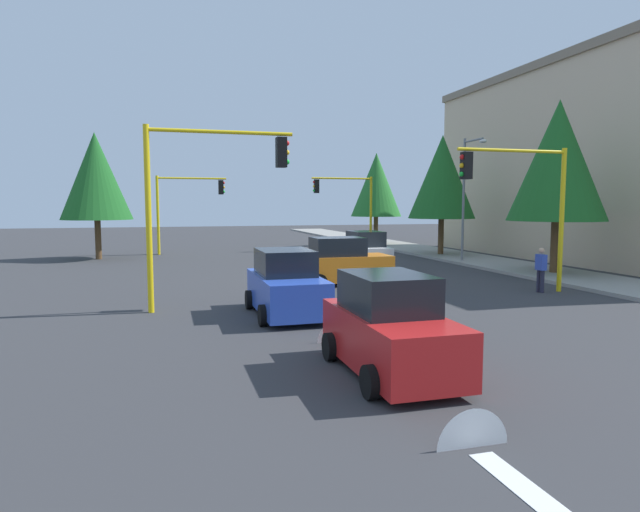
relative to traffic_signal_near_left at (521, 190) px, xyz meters
The scene contains 19 objects.
ground_plane 9.11m from the traffic_signal_near_left, 136.67° to the right, with size 120.00×120.00×0.00m, color #353538.
sidewalk_kerb 12.60m from the traffic_signal_near_left, 156.25° to the left, with size 80.00×4.00×0.15m, color gray.
lane_arrow_near 10.97m from the traffic_signal_near_left, 57.51° to the right, with size 2.40×1.10×1.10m.
lane_arrow_mid 14.91m from the traffic_signal_near_left, 36.95° to the right, with size 2.40×1.10×1.10m.
apartment_block 15.78m from the traffic_signal_near_left, 124.91° to the left, with size 24.78×9.30×11.66m.
traffic_signal_near_left is the anchor object (origin of this frame).
traffic_signal_far_right 22.96m from the traffic_signal_near_left, 150.57° to the right, with size 0.36×4.59×5.21m.
traffic_signal_near_right 11.37m from the traffic_signal_near_left, 90.00° to the right, with size 0.36×4.59×5.73m.
traffic_signal_far_left 20.00m from the traffic_signal_near_left, behind, with size 0.36×4.59×5.34m.
street_lamp_curbside 10.25m from the traffic_signal_near_left, 159.78° to the left, with size 2.15×0.28×7.00m.
tree_opposite_side 24.55m from the traffic_signal_near_left, 137.21° to the right, with size 4.18×4.18×7.64m.
tree_roadside_far 24.33m from the traffic_signal_near_left, behind, with size 4.09×4.09×7.47m.
tree_roadside_mid 14.71m from the traffic_signal_near_left, 162.78° to the left, with size 4.22×4.22×7.71m.
tree_roadside_near 6.45m from the traffic_signal_near_left, 129.57° to the left, with size 4.44×4.44×8.12m.
car_blue 9.79m from the traffic_signal_near_left, 80.83° to the right, with size 4.12×2.09×1.98m.
car_red 11.76m from the traffic_signal_near_left, 47.98° to the right, with size 3.88×1.97×1.98m.
car_white 9.54m from the traffic_signal_near_left, 161.27° to the right, with size 3.68×2.02×1.98m.
car_orange 7.55m from the traffic_signal_near_left, 125.16° to the right, with size 2.10×4.02×1.98m.
pedestrian_crossing 3.11m from the traffic_signal_near_left, 89.28° to the left, with size 0.40×0.24×1.70m.
Camera 1 is at (23.33, -6.98, 3.34)m, focal length 30.41 mm.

